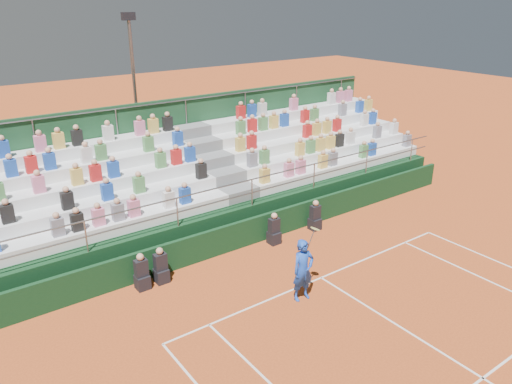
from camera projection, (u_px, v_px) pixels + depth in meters
ground at (321, 278)px, 15.73m from camera, size 90.00×90.00×0.00m
courtside_wall at (261, 228)px, 17.96m from camera, size 20.00×0.15×1.00m
line_officials at (230, 246)px, 16.74m from camera, size 7.41×0.40×1.19m
grandstand at (213, 187)px, 20.17m from camera, size 20.00×5.20×4.40m
tennis_player at (303, 270)px, 14.33m from camera, size 0.90×0.51×2.22m
floodlight_mast at (134, 84)px, 23.27m from camera, size 0.60×0.25×7.62m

